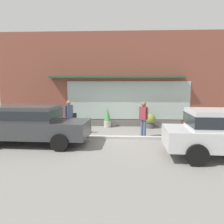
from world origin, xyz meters
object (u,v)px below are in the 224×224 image
potted_plant_trailing_edge (34,117)px  fire_hydrant (85,125)px  pedestrian_passerby (144,117)px  parked_car_dark_gray (30,123)px  pedestrian_with_handbag (69,114)px  potted_plant_near_hydrant (150,121)px  potted_plant_doorstep (200,123)px  potted_plant_window_center (107,118)px  potted_plant_corner_tall (71,123)px

potted_plant_trailing_edge → fire_hydrant: bearing=-25.5°
fire_hydrant → pedestrian_passerby: bearing=-13.8°
pedestrian_passerby → parked_car_dark_gray: (-4.76, -1.53, -0.05)m
pedestrian_passerby → fire_hydrant: bearing=-168.4°
pedestrian_with_handbag → potted_plant_near_hydrant: bearing=-24.4°
fire_hydrant → pedestrian_passerby: (2.84, -0.70, 0.53)m
pedestrian_passerby → potted_plant_doorstep: pedestrian_passerby is taller
parked_car_dark_gray → potted_plant_trailing_edge: size_ratio=4.72×
pedestrian_passerby → potted_plant_window_center: (-1.85, 2.35, -0.40)m
fire_hydrant → potted_plant_doorstep: (6.13, 1.34, -0.08)m
parked_car_dark_gray → potted_plant_window_center: size_ratio=3.97×
potted_plant_trailing_edge → parked_car_dark_gray: bearing=-70.8°
parked_car_dark_gray → potted_plant_window_center: (2.91, 3.88, -0.35)m
pedestrian_passerby → parked_car_dark_gray: 5.00m
fire_hydrant → potted_plant_trailing_edge: 3.57m
pedestrian_passerby → potted_plant_window_center: size_ratio=1.41×
pedestrian_with_handbag → potted_plant_corner_tall: 1.52m
potted_plant_corner_tall → potted_plant_doorstep: (7.14, 0.05, 0.04)m
parked_car_dark_gray → potted_plant_doorstep: (8.04, 3.57, -0.56)m
potted_plant_window_center → potted_plant_trailing_edge: potted_plant_window_center is taller
potted_plant_near_hydrant → potted_plant_corner_tall: potted_plant_near_hydrant is taller
potted_plant_near_hydrant → potted_plant_window_center: bearing=177.0°
potted_plant_corner_tall → potted_plant_doorstep: 7.14m
pedestrian_with_handbag → potted_plant_trailing_edge: 2.93m
potted_plant_corner_tall → pedestrian_with_handbag: bearing=-80.9°
potted_plant_window_center → pedestrian_passerby: bearing=-51.9°
pedestrian_passerby → potted_plant_trailing_edge: 6.48m
pedestrian_passerby → potted_plant_near_hydrant: (0.58, 2.23, -0.53)m
potted_plant_corner_tall → potted_plant_window_center: bearing=10.3°
potted_plant_near_hydrant → potted_plant_trailing_edge: potted_plant_trailing_edge is taller
pedestrian_passerby → pedestrian_with_handbag: bearing=-164.6°
potted_plant_doorstep → potted_plant_corner_tall: bearing=-179.6°
fire_hydrant → potted_plant_corner_tall: bearing=128.0°
potted_plant_corner_tall → potted_plant_near_hydrant: bearing=3.1°
potted_plant_near_hydrant → pedestrian_passerby: bearing=-104.6°
potted_plant_near_hydrant → fire_hydrant: bearing=-155.9°
potted_plant_near_hydrant → parked_car_dark_gray: bearing=-144.9°
potted_plant_doorstep → parked_car_dark_gray: bearing=-156.1°
potted_plant_window_center → potted_plant_corner_tall: potted_plant_window_center is taller
pedestrian_with_handbag → potted_plant_doorstep: (6.92, 1.40, -0.62)m
fire_hydrant → potted_plant_corner_tall: (-1.01, 1.29, -0.12)m
pedestrian_with_handbag → potted_plant_near_hydrant: pedestrian_with_handbag is taller
pedestrian_with_handbag → potted_plant_doorstep: bearing=-33.6°
parked_car_dark_gray → potted_plant_doorstep: 8.82m
parked_car_dark_gray → potted_plant_doorstep: parked_car_dark_gray is taller
pedestrian_passerby → potted_plant_trailing_edge: bearing=-174.9°
potted_plant_window_center → potted_plant_corner_tall: (-2.01, -0.36, -0.25)m
potted_plant_trailing_edge → potted_plant_doorstep: potted_plant_trailing_edge is taller
fire_hydrant → potted_plant_window_center: 1.94m
pedestrian_with_handbag → potted_plant_window_center: 2.51m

